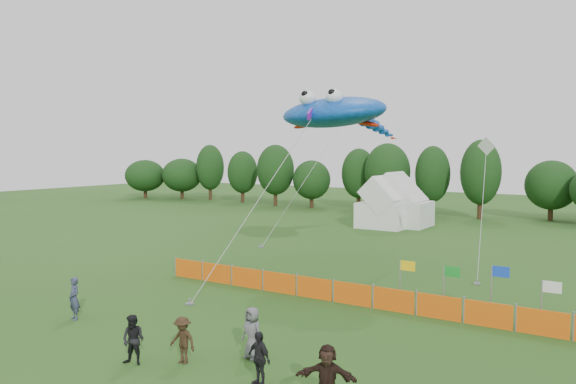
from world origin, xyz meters
The scene contains 15 objects.
ground centered at (0.00, 0.00, 0.00)m, with size 160.00×160.00×0.00m, color #234C16.
treeline centered at (1.61, 44.93, 4.18)m, with size 104.57×8.78×8.36m.
tent_left centered at (-6.77, 32.90, 1.90)m, with size 4.28×4.28×3.77m.
tent_right centered at (-5.98, 34.72, 1.91)m, with size 5.35×4.28×3.78m.
barrier_fence centered at (2.15, 8.05, 0.50)m, with size 21.90×0.06×1.00m.
flag_row centered at (8.17, 9.01, 1.42)m, with size 8.73×0.59×2.27m.
spectator_a centered at (-6.57, -0.22, 0.89)m, with size 0.65×0.42×1.77m, color #313753.
spectator_b centered at (-0.70, -2.30, 0.82)m, with size 0.80×0.62×1.65m, color black.
spectator_c centered at (0.57, -1.35, 0.78)m, with size 1.01×0.58×1.56m, color #2F2013.
spectator_d centered at (3.70, -1.38, 0.82)m, with size 0.96×0.40×1.64m, color black.
spectator_e centered at (2.25, 0.25, 0.88)m, with size 0.86×0.56×1.76m, color #57585D.
spectator_f centered at (6.21, -1.73, 0.91)m, with size 1.68×0.53×1.81m, color black.
stingray_kite centered at (-1.66, 13.80, 9.13)m, with size 7.75×18.26×10.34m.
small_kite_white centered at (4.81, 20.99, 5.32)m, with size 2.41×8.58×7.94m.
small_kite_dark centered at (-9.28, 24.75, 6.07)m, with size 1.84×12.25×11.17m.
Camera 1 is at (13.26, -14.69, 7.02)m, focal length 35.00 mm.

